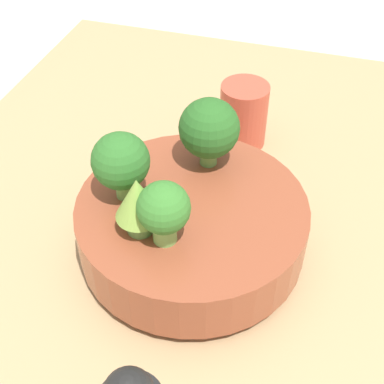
% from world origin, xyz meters
% --- Properties ---
extents(ground_plane, '(6.00, 6.00, 0.00)m').
position_xyz_m(ground_plane, '(0.00, 0.00, 0.00)').
color(ground_plane, beige).
extents(table, '(1.06, 0.78, 0.05)m').
position_xyz_m(table, '(0.00, 0.00, 0.02)').
color(table, tan).
rests_on(table, ground_plane).
extents(bowl, '(0.26, 0.26, 0.08)m').
position_xyz_m(bowl, '(-0.01, -0.01, 0.09)').
color(bowl, brown).
rests_on(bowl, table).
extents(broccoli_floret_left, '(0.06, 0.06, 0.07)m').
position_xyz_m(broccoli_floret_left, '(-0.07, 0.00, 0.17)').
color(broccoli_floret_left, '#7AB256').
rests_on(broccoli_floret_left, bowl).
extents(broccoli_floret_right, '(0.07, 0.07, 0.09)m').
position_xyz_m(broccoli_floret_right, '(0.07, -0.01, 0.18)').
color(broccoli_floret_right, '#609347').
rests_on(broccoli_floret_right, bowl).
extents(romanesco_piece_far, '(0.05, 0.05, 0.07)m').
position_xyz_m(romanesco_piece_far, '(-0.06, 0.03, 0.17)').
color(romanesco_piece_far, '#609347').
rests_on(romanesco_piece_far, bowl).
extents(broccoli_floret_back, '(0.06, 0.06, 0.08)m').
position_xyz_m(broccoli_floret_back, '(-0.02, 0.07, 0.17)').
color(broccoli_floret_back, '#6BA34C').
rests_on(broccoli_floret_back, bowl).
extents(cup, '(0.07, 0.07, 0.10)m').
position_xyz_m(cup, '(0.22, -0.02, 0.09)').
color(cup, '#C64C38').
rests_on(cup, table).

